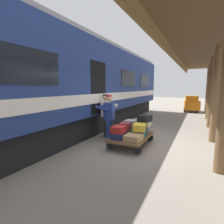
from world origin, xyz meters
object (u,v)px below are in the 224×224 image
at_px(porter_by_door, 106,114).
at_px(suitcase_tan_vintage, 133,138).
at_px(suitcase_red_plastic, 118,129).
at_px(train_car, 68,85).
at_px(suitcase_navy_fabric, 119,136).
at_px(baggage_tug, 192,104).
at_px(suitcase_brown_leather, 130,128).
at_px(suitcase_black_hardshell, 145,118).
at_px(luggage_cart, 131,137).
at_px(suitcase_yellow_case, 139,127).
at_px(porter_in_overalls, 109,116).
at_px(suitcase_gray_aluminum, 131,122).
at_px(suitcase_teal_softside, 139,133).
at_px(suitcase_burgundy_valise, 125,126).
at_px(suitcase_cream_canvas, 144,124).
at_px(suitcase_slate_roller, 143,129).
at_px(suitcase_olive_duffel, 125,132).

bearing_deg(porter_by_door, suitcase_tan_vintage, 145.57).
bearing_deg(suitcase_red_plastic, train_car, -17.42).
distance_m(suitcase_navy_fabric, baggage_tug, 10.61).
xyz_separation_m(suitcase_brown_leather, baggage_tug, (-1.71, -9.44, 0.15)).
xyz_separation_m(train_car, suitcase_black_hardshell, (-3.30, -0.19, -1.19)).
height_order(luggage_cart, porter_by_door, porter_by_door).
xyz_separation_m(suitcase_navy_fabric, suitcase_yellow_case, (-0.53, -0.49, 0.23)).
bearing_deg(train_car, porter_in_overalls, 172.20).
xyz_separation_m(train_car, suitcase_gray_aluminum, (-2.76, -0.19, -1.37)).
xyz_separation_m(suitcase_teal_softside, suitcase_burgundy_valise, (0.50, -0.02, 0.20)).
bearing_deg(porter_in_overalls, suitcase_cream_canvas, -158.85).
distance_m(suitcase_slate_roller, suitcase_red_plastic, 1.15).
distance_m(suitcase_brown_leather, porter_by_door, 1.13).
height_order(suitcase_yellow_case, baggage_tug, baggage_tug).
bearing_deg(suitcase_cream_canvas, luggage_cart, 62.62).
xyz_separation_m(suitcase_olive_duffel, suitcase_red_plastic, (0.02, 0.50, 0.19)).
bearing_deg(porter_by_door, suitcase_gray_aluminum, -179.16).
relative_size(suitcase_brown_leather, suitcase_gray_aluminum, 1.37).
bearing_deg(porter_by_door, train_car, 5.81).
distance_m(train_car, porter_in_overalls, 2.38).
bearing_deg(suitcase_teal_softside, suitcase_slate_roller, -90.00).
bearing_deg(suitcase_yellow_case, suitcase_olive_duffel, -2.51).
distance_m(suitcase_navy_fabric, suitcase_burgundy_valise, 0.58).
distance_m(suitcase_tan_vintage, suitcase_red_plastic, 0.56).
relative_size(suitcase_slate_roller, porter_by_door, 0.37).
bearing_deg(suitcase_tan_vintage, porter_in_overalls, -26.68).
xyz_separation_m(suitcase_navy_fabric, porter_in_overalls, (0.68, -0.59, 0.49)).
bearing_deg(luggage_cart, suitcase_gray_aluminum, -66.56).
distance_m(suitcase_burgundy_valise, porter_in_overalls, 0.74).
bearing_deg(porter_in_overalls, train_car, -7.80).
bearing_deg(porter_in_overalls, baggage_tug, -103.61).
bearing_deg(suitcase_red_plastic, suitcase_gray_aluminum, -91.65).
height_order(suitcase_olive_duffel, suitcase_black_hardshell, suitcase_black_hardshell).
relative_size(suitcase_brown_leather, suitcase_black_hardshell, 1.21).
relative_size(train_car, suitcase_red_plastic, 37.65).
height_order(suitcase_slate_roller, porter_by_door, porter_by_door).
relative_size(suitcase_brown_leather, baggage_tug, 0.32).
bearing_deg(suitcase_tan_vintage, baggage_tug, -96.62).
bearing_deg(suitcase_gray_aluminum, suitcase_cream_canvas, 179.20).
bearing_deg(suitcase_brown_leather, baggage_tug, -100.29).
distance_m(suitcase_brown_leather, porter_in_overalls, 0.92).
distance_m(suitcase_olive_duffel, porter_by_door, 1.26).
xyz_separation_m(suitcase_tan_vintage, suitcase_gray_aluminum, (0.49, -1.07, 0.26)).
distance_m(suitcase_cream_canvas, suitcase_burgundy_valise, 0.74).
bearing_deg(suitcase_burgundy_valise, suitcase_olive_duffel, 80.29).
bearing_deg(porter_in_overalls, suitcase_teal_softside, 176.32).
bearing_deg(suitcase_red_plastic, suitcase_tan_vintage, 178.06).
height_order(suitcase_brown_leather, suitcase_cream_canvas, suitcase_cream_canvas).
height_order(suitcase_teal_softside, suitcase_gray_aluminum, suitcase_gray_aluminum).
distance_m(suitcase_red_plastic, baggage_tug, 10.60).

